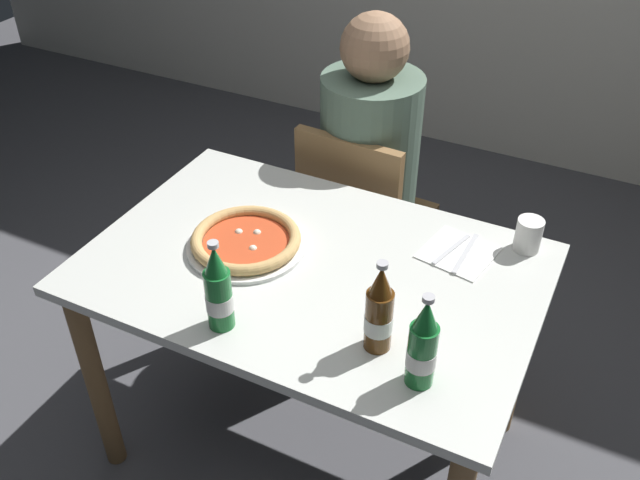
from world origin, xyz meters
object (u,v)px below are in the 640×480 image
Objects in this scene: diner_seated at (368,188)px; napkin_with_cutlery at (458,252)px; beer_bottle_left at (422,347)px; chair_behind_table at (360,218)px; beer_bottle_center at (218,292)px; paper_cup at (528,235)px; beer_bottle_right at (379,313)px; dining_table_main at (312,297)px; pizza_margherita_near at (246,241)px.

napkin_with_cutlery is (0.45, -0.44, 0.17)m from diner_seated.
diner_seated is at bearing 119.15° from beer_bottle_left.
chair_behind_table is at bearing 139.67° from napkin_with_cutlery.
beer_bottle_center is 0.86m from paper_cup.
napkin_with_cutlery is (0.06, 0.42, -0.10)m from beer_bottle_right.
paper_cup is (0.16, 0.10, 0.04)m from napkin_with_cutlery.
dining_table_main is 4.86× the size of beer_bottle_center.
chair_behind_table is 2.58× the size of pizza_margherita_near.
dining_table_main is 0.99× the size of diner_seated.
paper_cup is at bearing -28.71° from diner_seated.
chair_behind_table is at bearing -94.34° from diner_seated.
diner_seated is 12.73× the size of paper_cup.
beer_bottle_center is at bearing -88.47° from diner_seated.
beer_bottle_left is 1.00× the size of beer_bottle_right.
beer_bottle_center is 1.18× the size of napkin_with_cutlery.
diner_seated is 4.89× the size of beer_bottle_right.
beer_bottle_center is at bearing -106.79° from dining_table_main.
dining_table_main is at bearing 144.14° from beer_bottle_right.
beer_bottle_right reaches higher than dining_table_main.
napkin_with_cutlery is at bearing 142.78° from chair_behind_table.
diner_seated reaches higher than dining_table_main.
napkin_with_cutlery is 0.19m from paper_cup.
beer_bottle_left reaches higher than pizza_margherita_near.
chair_behind_table is 0.74m from paper_cup.
beer_bottle_left is 0.14m from beer_bottle_right.
beer_bottle_right reaches higher than paper_cup.
chair_behind_table is 0.98m from beer_bottle_center.
beer_bottle_center is (-0.48, -0.04, 0.00)m from beer_bottle_left.
paper_cup is (0.58, 0.62, -0.06)m from beer_bottle_center.
beer_bottle_right is (0.39, -0.86, 0.27)m from diner_seated.
beer_bottle_center reaches higher than pizza_margherita_near.
diner_seated is at bearing 91.53° from beer_bottle_center.
chair_behind_table is (-0.12, 0.61, -0.15)m from dining_table_main.
diner_seated is (-0.12, 0.66, -0.05)m from dining_table_main.
beer_bottle_right is 0.57m from paper_cup.
paper_cup reaches higher than pizza_margherita_near.
beer_bottle_center reaches higher than chair_behind_table.
beer_bottle_center reaches higher than paper_cup.
pizza_margherita_near is 0.32m from beer_bottle_center.
beer_bottle_left is 0.59m from paper_cup.
paper_cup reaches higher than napkin_with_cutlery.
diner_seated is 0.98m from beer_bottle_right.
beer_bottle_left is 0.49m from napkin_with_cutlery.
beer_bottle_left is (0.39, -0.25, 0.22)m from dining_table_main.
dining_table_main is 4.86× the size of beer_bottle_left.
pizza_margherita_near is (-0.20, -0.01, 0.13)m from dining_table_main.
diner_seated is at bearing 114.30° from beer_bottle_right.
pizza_margherita_near is at bearing 86.00° from chair_behind_table.
pizza_margherita_near is 0.51m from beer_bottle_right.
chair_behind_table is at bearing 120.74° from beer_bottle_left.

